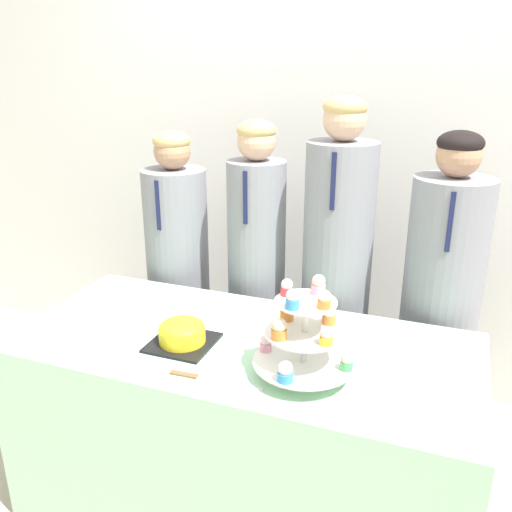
{
  "coord_description": "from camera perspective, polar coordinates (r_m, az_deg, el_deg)",
  "views": [
    {
      "loc": [
        0.65,
        -1.19,
        1.66
      ],
      "look_at": [
        0.04,
        0.4,
        1.05
      ],
      "focal_mm": 38.0,
      "sensor_mm": 36.0,
      "label": 1
    }
  ],
  "objects": [
    {
      "name": "round_cake",
      "position": [
        1.9,
        -7.79,
        -8.0
      ],
      "size": [
        0.21,
        0.21,
        0.09
      ],
      "color": "black",
      "rests_on": "table"
    },
    {
      "name": "student_1",
      "position": [
        2.47,
        0.05,
        -3.41
      ],
      "size": [
        0.26,
        0.26,
        1.44
      ],
      "color": "gray",
      "rests_on": "ground_plane"
    },
    {
      "name": "student_3",
      "position": [
        2.34,
        18.62,
        -6.42
      ],
      "size": [
        0.31,
        0.31,
        1.43
      ],
      "color": "gray",
      "rests_on": "ground_plane"
    },
    {
      "name": "student_0",
      "position": [
        2.64,
        -8.1,
        -3.03
      ],
      "size": [
        0.29,
        0.3,
        1.38
      ],
      "color": "gray",
      "rests_on": "ground_plane"
    },
    {
      "name": "wall_back",
      "position": [
        2.79,
        7.42,
        13.19
      ],
      "size": [
        9.0,
        0.06,
        2.7
      ],
      "color": "silver",
      "rests_on": "ground_plane"
    },
    {
      "name": "cupcake_stand",
      "position": [
        1.67,
        5.06,
        -8.03
      ],
      "size": [
        0.32,
        0.32,
        0.32
      ],
      "color": "silver",
      "rests_on": "table"
    },
    {
      "name": "table",
      "position": [
        2.13,
        -1.44,
        -17.66
      ],
      "size": [
        1.63,
        0.73,
        0.74
      ],
      "color": "#A8DBB2",
      "rests_on": "ground_plane"
    },
    {
      "name": "student_2",
      "position": [
        2.36,
        8.35,
        -3.68
      ],
      "size": [
        0.29,
        0.29,
        1.55
      ],
      "color": "gray",
      "rests_on": "ground_plane"
    },
    {
      "name": "cake_knife",
      "position": [
        1.73,
        -5.89,
        -12.64
      ],
      "size": [
        0.31,
        0.03,
        0.01
      ],
      "rotation": [
        0.0,
        0.0,
        0.05
      ],
      "color": "silver",
      "rests_on": "table"
    }
  ]
}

